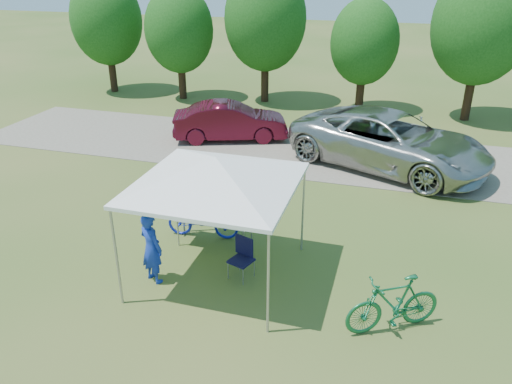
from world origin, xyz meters
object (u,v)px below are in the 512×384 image
folding_table (214,219)px  cooler (195,209)px  sedan (230,121)px  bike_blue (203,220)px  folding_chair (243,254)px  minivan (389,141)px  bike_green (393,304)px  cyclist (151,248)px

folding_table → cooler: 0.52m
cooler → sedan: sedan is taller
sedan → bike_blue: bearing=173.8°
folding_chair → cooler: cooler is taller
minivan → folding_table: bearing=172.1°
bike_green → sedan: 11.24m
folding_table → minivan: minivan is taller
cooler → sedan: bearing=103.0°
folding_table → sedan: (-2.18, 7.36, 0.05)m
bike_blue → bike_green: size_ratio=0.95×
folding_chair → minivan: (2.63, 7.26, 0.39)m
sedan → folding_chair: bearing=-179.3°
folding_table → sedan: size_ratio=0.41×
bike_blue → sedan: sedan is taller
folding_table → bike_green: bike_green is taller
minivan → sedan: size_ratio=1.52×
cyclist → sedan: 9.24m
bike_blue → cooler: bearing=159.9°
cooler → cyclist: size_ratio=0.30×
cyclist → sedan: cyclist is taller
cyclist → bike_blue: cyclist is taller
minivan → cooler: bearing=168.9°
bike_blue → sedan: bearing=7.3°
folding_table → bike_green: 4.60m
bike_green → minivan: minivan is taller
cyclist → minivan: minivan is taller
cooler → sedan: (-1.70, 7.36, -0.17)m
folding_table → bike_blue: bike_blue is taller
folding_table → sedan: sedan is taller
cooler → folding_table: bearing=-0.0°
folding_chair → folding_table: bearing=154.2°
folding_chair → bike_green: (3.16, -0.87, 0.04)m
cyclist → minivan: size_ratio=0.25×
cyclist → bike_blue: size_ratio=0.90×
cooler → sedan: 7.55m
sedan → folding_table: bearing=176.3°
folding_table → cooler: size_ratio=3.58×
folding_table → folding_chair: (1.03, -1.04, -0.15)m
cyclist → bike_blue: (0.31, 2.03, -0.33)m
folding_table → bike_green: size_ratio=0.93×
cyclist → cooler: bearing=-73.2°
minivan → sedan: minivan is taller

